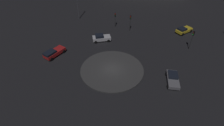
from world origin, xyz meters
The scene contains 10 objects.
ground_plane centered at (0.00, 0.00, 0.00)m, with size 120.36×120.36×0.00m, color black.
roundabout_island centered at (0.00, 0.00, 0.10)m, with size 11.74×11.74×0.21m, color #383838.
car_red centered at (-9.90, -7.89, 0.80)m, with size 3.51×4.86×1.48m.
car_yellow centered at (-2.98, 22.31, 0.76)m, with size 2.23×4.30×1.44m.
car_grey centered at (7.97, 7.33, 0.69)m, with size 4.52×4.18×1.30m.
car_silver centered at (-10.11, 3.18, 0.81)m, with size 3.14×4.44×1.58m.
traffic_light_northwest centered at (-14.27, 9.51, 2.72)m, with size 0.40×0.37×3.80m.
traffic_light_north centered at (2.63, 17.76, 3.07)m, with size 0.33×0.37×4.33m.
traffic_light_northwest_near centered at (-10.60, 11.55, 2.91)m, with size 0.38×0.39×4.09m.
streetlamp_west centered at (-23.70, 3.43, 5.18)m, with size 0.44×0.44×8.62m.
Camera 1 is at (21.64, -13.01, 21.88)m, focal length 28.75 mm.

